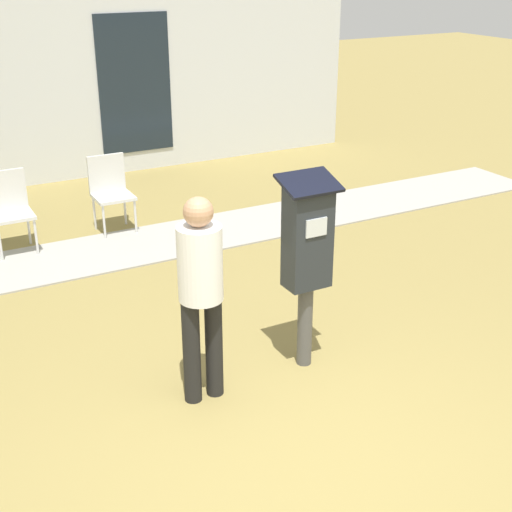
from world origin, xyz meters
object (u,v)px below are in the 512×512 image
object	(u,v)px
parking_meter	(307,248)
person_standing	(201,285)
outdoor_chair_left	(9,205)
outdoor_chair_middle	(110,187)

from	to	relation	value
parking_meter	person_standing	bearing A→B (deg)	-177.17
outdoor_chair_left	outdoor_chair_middle	size ratio (longest dim) A/B	1.00
parking_meter	outdoor_chair_middle	world-z (taller)	parking_meter
person_standing	outdoor_chair_middle	world-z (taller)	person_standing
parking_meter	outdoor_chair_middle	xyz separation A→B (m)	(-0.41, 3.68, -0.49)
outdoor_chair_left	outdoor_chair_middle	distance (m)	1.18
outdoor_chair_left	outdoor_chair_middle	bearing A→B (deg)	-11.43
outdoor_chair_middle	parking_meter	bearing A→B (deg)	-59.60
person_standing	outdoor_chair_middle	size ratio (longest dim) A/B	1.76
outdoor_chair_left	outdoor_chair_middle	world-z (taller)	same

